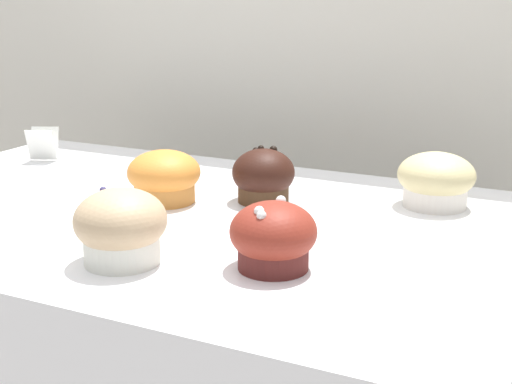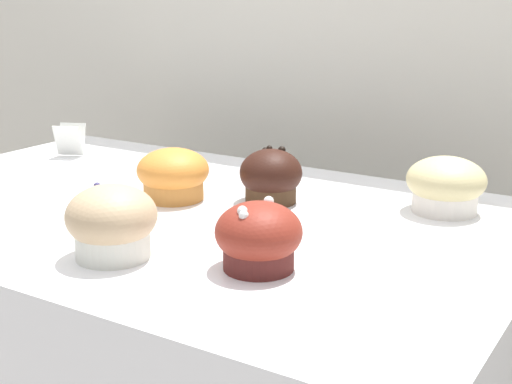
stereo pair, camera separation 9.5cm
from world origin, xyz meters
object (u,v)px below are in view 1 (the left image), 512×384
(muffin_front_right, at_px, (436,180))
(muffin_back_left, at_px, (121,227))
(muffin_back_right, at_px, (273,237))
(muffin_front_center, at_px, (164,177))
(muffin_front_left, at_px, (263,177))

(muffin_front_right, bearing_deg, muffin_back_left, -125.96)
(muffin_back_right, bearing_deg, muffin_front_center, 146.27)
(muffin_front_left, xyz_separation_m, muffin_front_right, (0.23, 0.09, 0.00))
(muffin_front_center, height_order, muffin_front_left, muffin_front_left)
(muffin_back_left, bearing_deg, muffin_front_center, 111.50)
(muffin_back_left, relative_size, muffin_front_left, 1.15)
(muffin_front_center, height_order, muffin_back_right, muffin_back_right)
(muffin_back_left, xyz_separation_m, muffin_front_left, (0.04, 0.29, -0.00))
(muffin_back_left, height_order, muffin_front_right, muffin_back_left)
(muffin_front_center, relative_size, muffin_back_left, 1.01)
(muffin_back_left, xyz_separation_m, muffin_back_right, (0.16, 0.06, -0.01))
(muffin_front_center, distance_m, muffin_front_left, 0.15)
(muffin_back_right, relative_size, muffin_front_right, 0.89)
(muffin_back_left, distance_m, muffin_front_left, 0.30)
(muffin_back_right, xyz_separation_m, muffin_front_right, (0.11, 0.32, 0.00))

